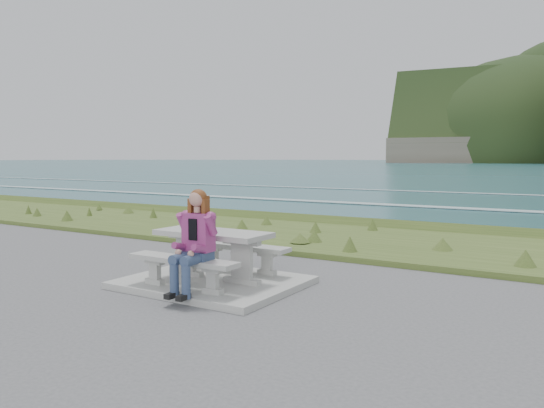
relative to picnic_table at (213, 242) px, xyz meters
name	(u,v)px	position (x,y,z in m)	size (l,w,h in m)	color
concrete_slab	(213,282)	(0.00, 0.00, -0.63)	(2.60, 2.10, 0.10)	#9C9C97
picnic_table	(213,242)	(0.00, 0.00, 0.00)	(1.80, 0.75, 0.75)	#9C9C97
bench_landward	(183,265)	(0.00, -0.70, -0.23)	(1.80, 0.35, 0.45)	#9C9C97
bench_seaward	(239,250)	(0.00, 0.70, -0.23)	(1.80, 0.35, 0.45)	#9C9C97
grass_verge	(345,242)	(0.00, 5.00, -0.68)	(160.00, 4.50, 0.22)	#394F1D
shore_drop	(387,228)	(0.00, 7.90, -0.68)	(160.00, 0.80, 2.20)	brown
ocean	(491,224)	(0.00, 25.09, -2.42)	(1600.00, 1600.00, 0.09)	#21575F
seated_woman	(192,256)	(0.29, -0.84, -0.05)	(0.43, 0.73, 1.44)	navy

